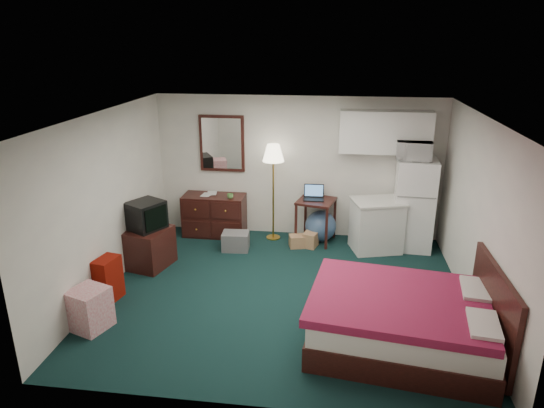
# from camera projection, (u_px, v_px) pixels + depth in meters

# --- Properties ---
(floor) EXTENTS (5.00, 4.50, 0.01)m
(floor) POSITION_uv_depth(u_px,v_px,m) (283.00, 293.00, 6.86)
(floor) COLOR black
(floor) RESTS_ON ground
(ceiling) EXTENTS (5.00, 4.50, 0.01)m
(ceiling) POSITION_uv_depth(u_px,v_px,m) (285.00, 116.00, 6.04)
(ceiling) COLOR silver
(ceiling) RESTS_ON walls
(walls) EXTENTS (5.01, 4.51, 2.50)m
(walls) POSITION_uv_depth(u_px,v_px,m) (284.00, 210.00, 6.45)
(walls) COLOR silver
(walls) RESTS_ON floor
(mirror) EXTENTS (0.80, 0.06, 1.00)m
(mirror) POSITION_uv_depth(u_px,v_px,m) (222.00, 143.00, 8.57)
(mirror) COLOR white
(mirror) RESTS_ON walls
(upper_cabinets) EXTENTS (1.50, 0.35, 0.70)m
(upper_cabinets) POSITION_uv_depth(u_px,v_px,m) (385.00, 132.00, 7.99)
(upper_cabinets) COLOR white
(upper_cabinets) RESTS_ON walls
(headboard) EXTENTS (0.06, 1.56, 1.00)m
(headboard) POSITION_uv_depth(u_px,v_px,m) (493.00, 311.00, 5.39)
(headboard) COLOR black
(headboard) RESTS_ON walls
(dresser) EXTENTS (1.11, 0.51, 0.75)m
(dresser) POSITION_uv_depth(u_px,v_px,m) (215.00, 215.00, 8.78)
(dresser) COLOR black
(dresser) RESTS_ON floor
(floor_lamp) EXTENTS (0.41, 0.41, 1.71)m
(floor_lamp) POSITION_uv_depth(u_px,v_px,m) (273.00, 193.00, 8.46)
(floor_lamp) COLOR gold
(floor_lamp) RESTS_ON floor
(desk) EXTENTS (0.73, 0.73, 0.77)m
(desk) POSITION_uv_depth(u_px,v_px,m) (316.00, 221.00, 8.50)
(desk) COLOR black
(desk) RESTS_ON floor
(exercise_ball) EXTENTS (0.67, 0.67, 0.55)m
(exercise_ball) POSITION_uv_depth(u_px,v_px,m) (321.00, 226.00, 8.55)
(exercise_ball) COLOR #39557E
(exercise_ball) RESTS_ON floor
(kitchen_counter) EXTENTS (0.91, 0.78, 0.85)m
(kitchen_counter) POSITION_uv_depth(u_px,v_px,m) (376.00, 226.00, 8.13)
(kitchen_counter) COLOR white
(kitchen_counter) RESTS_ON floor
(fridge) EXTENTS (0.68, 0.68, 1.55)m
(fridge) POSITION_uv_depth(u_px,v_px,m) (414.00, 204.00, 8.12)
(fridge) COLOR white
(fridge) RESTS_ON floor
(bed) EXTENTS (2.19, 1.82, 0.64)m
(bed) POSITION_uv_depth(u_px,v_px,m) (401.00, 322.00, 5.59)
(bed) COLOR maroon
(bed) RESTS_ON floor
(tv_stand) EXTENTS (0.76, 0.80, 0.61)m
(tv_stand) POSITION_uv_depth(u_px,v_px,m) (148.00, 247.00, 7.60)
(tv_stand) COLOR black
(tv_stand) RESTS_ON floor
(suitcase) EXTENTS (0.31, 0.42, 0.62)m
(suitcase) POSITION_uv_depth(u_px,v_px,m) (108.00, 279.00, 6.60)
(suitcase) COLOR #651001
(suitcase) RESTS_ON floor
(retail_box) EXTENTS (0.54, 0.54, 0.53)m
(retail_box) POSITION_uv_depth(u_px,v_px,m) (89.00, 309.00, 5.97)
(retail_box) COLOR white
(retail_box) RESTS_ON floor
(file_bin) EXTENTS (0.46, 0.36, 0.31)m
(file_bin) POSITION_uv_depth(u_px,v_px,m) (236.00, 241.00, 8.21)
(file_bin) COLOR slate
(file_bin) RESTS_ON floor
(cardboard_box_a) EXTENTS (0.30, 0.27, 0.21)m
(cardboard_box_a) POSITION_uv_depth(u_px,v_px,m) (297.00, 241.00, 8.34)
(cardboard_box_a) COLOR tan
(cardboard_box_a) RESTS_ON floor
(cardboard_box_b) EXTENTS (0.29, 0.31, 0.26)m
(cardboard_box_b) POSITION_uv_depth(u_px,v_px,m) (310.00, 240.00, 8.34)
(cardboard_box_b) COLOR tan
(cardboard_box_b) RESTS_ON floor
(laptop) EXTENTS (0.36, 0.29, 0.24)m
(laptop) POSITION_uv_depth(u_px,v_px,m) (314.00, 193.00, 8.35)
(laptop) COLOR black
(laptop) RESTS_ON desk
(crt_tv) EXTENTS (0.66, 0.68, 0.44)m
(crt_tv) POSITION_uv_depth(u_px,v_px,m) (146.00, 215.00, 7.47)
(crt_tv) COLOR black
(crt_tv) RESTS_ON tv_stand
(microwave) EXTENTS (0.58, 0.35, 0.38)m
(microwave) POSITION_uv_depth(u_px,v_px,m) (414.00, 148.00, 7.78)
(microwave) COLOR white
(microwave) RESTS_ON fridge
(book_a) EXTENTS (0.16, 0.04, 0.22)m
(book_a) POSITION_uv_depth(u_px,v_px,m) (202.00, 189.00, 8.64)
(book_a) COLOR tan
(book_a) RESTS_ON dresser
(book_b) EXTENTS (0.17, 0.05, 0.23)m
(book_b) POSITION_uv_depth(u_px,v_px,m) (207.00, 188.00, 8.70)
(book_b) COLOR tan
(book_b) RESTS_ON dresser
(mug) EXTENTS (0.12, 0.10, 0.11)m
(mug) POSITION_uv_depth(u_px,v_px,m) (230.00, 195.00, 8.48)
(mug) COLOR #588F45
(mug) RESTS_ON dresser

